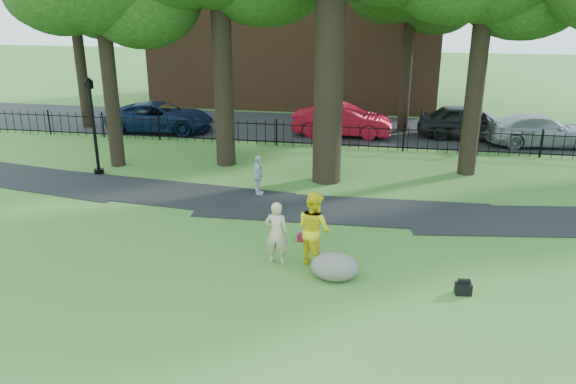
% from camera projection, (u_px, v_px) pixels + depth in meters
% --- Properties ---
extents(ground, '(120.00, 120.00, 0.00)m').
position_uv_depth(ground, '(297.00, 259.00, 15.51)').
color(ground, '#346924').
rests_on(ground, ground).
extents(footpath, '(36.07, 3.85, 0.03)m').
position_uv_depth(footpath, '(345.00, 211.00, 18.96)').
color(footpath, black).
rests_on(footpath, ground).
extents(street, '(80.00, 7.00, 0.02)m').
position_uv_depth(street, '(346.00, 129.00, 30.34)').
color(street, black).
rests_on(street, ground).
extents(iron_fence, '(44.00, 0.04, 1.20)m').
position_uv_depth(iron_fence, '(339.00, 136.00, 26.43)').
color(iron_fence, black).
rests_on(iron_fence, ground).
extents(brick_building, '(18.00, 8.00, 12.00)m').
position_uv_depth(brick_building, '(298.00, 9.00, 36.43)').
color(brick_building, brown).
rests_on(brick_building, ground).
extents(woman, '(0.66, 0.45, 1.75)m').
position_uv_depth(woman, '(277.00, 233.00, 15.03)').
color(woman, '#C9AB8A').
rests_on(woman, ground).
extents(man, '(1.26, 1.25, 2.06)m').
position_uv_depth(man, '(314.00, 229.00, 14.89)').
color(man, yellow).
rests_on(man, ground).
extents(pedestrian, '(0.42, 0.89, 1.48)m').
position_uv_depth(pedestrian, '(258.00, 175.00, 20.22)').
color(pedestrian, silver).
rests_on(pedestrian, ground).
extents(boulder, '(1.46, 1.26, 0.72)m').
position_uv_depth(boulder, '(335.00, 265.00, 14.39)').
color(boulder, slate).
rests_on(boulder, ground).
extents(lamppost, '(0.39, 0.39, 3.91)m').
position_uv_depth(lamppost, '(94.00, 128.00, 22.18)').
color(lamppost, black).
rests_on(lamppost, ground).
extents(backpack, '(0.41, 0.28, 0.29)m').
position_uv_depth(backpack, '(463.00, 289.00, 13.66)').
color(backpack, black).
rests_on(backpack, ground).
extents(red_bag, '(0.35, 0.26, 0.22)m').
position_uv_depth(red_bag, '(303.00, 238.00, 16.58)').
color(red_bag, maroon).
rests_on(red_bag, ground).
extents(red_sedan, '(5.03, 1.85, 1.64)m').
position_uv_depth(red_sedan, '(342.00, 120.00, 28.64)').
color(red_sedan, '#AA0D22').
rests_on(red_sedan, ground).
extents(navy_van, '(5.65, 2.85, 1.53)m').
position_uv_depth(navy_van, '(160.00, 117.00, 29.64)').
color(navy_van, '#0C1C3E').
rests_on(navy_van, ground).
extents(grey_car, '(5.12, 2.29, 1.71)m').
position_uv_depth(grey_car, '(469.00, 122.00, 28.13)').
color(grey_car, black).
rests_on(grey_car, ground).
extents(silver_car, '(5.38, 2.77, 1.49)m').
position_uv_depth(silver_car, '(540.00, 130.00, 26.83)').
color(silver_car, '#999BA2').
rests_on(silver_car, ground).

